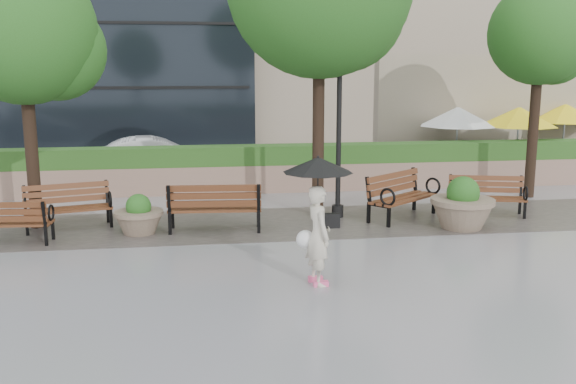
{
  "coord_description": "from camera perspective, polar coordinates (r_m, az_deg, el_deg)",
  "views": [
    {
      "loc": [
        -1.63,
        -11.42,
        3.62
      ],
      "look_at": [
        0.19,
        1.22,
        1.1
      ],
      "focal_mm": 40.0,
      "sensor_mm": 36.0,
      "label": 1
    }
  ],
  "objects": [
    {
      "name": "cafe_hedge",
      "position": [
        22.19,
        20.53,
        2.24
      ],
      "size": [
        8.0,
        0.5,
        0.9
      ],
      "primitive_type": "cube",
      "color": "#234F1A",
      "rests_on": "ground"
    },
    {
      "name": "bench_1",
      "position": [
        15.25,
        -18.9,
        -2.03
      ],
      "size": [
        1.99,
        1.2,
        1.0
      ],
      "rotation": [
        0.0,
        0.0,
        0.26
      ],
      "color": "brown",
      "rests_on": "ground"
    },
    {
      "name": "tree_2",
      "position": [
        19.09,
        21.79,
        12.57
      ],
      "size": [
        2.95,
        2.77,
        5.86
      ],
      "color": "black",
      "rests_on": "ground"
    },
    {
      "name": "patio_umb_yellow_a",
      "position": [
        22.16,
        19.84,
        6.29
      ],
      "size": [
        2.5,
        2.5,
        2.3
      ],
      "color": "black",
      "rests_on": "ground"
    },
    {
      "name": "tree_0",
      "position": [
        15.33,
        -21.89,
        12.71
      ],
      "size": [
        3.31,
        3.18,
        5.95
      ],
      "color": "black",
      "rests_on": "ground"
    },
    {
      "name": "planter_right",
      "position": [
        14.97,
        15.23,
        -1.4
      ],
      "size": [
        1.42,
        1.42,
        1.19
      ],
      "color": "#7F6B56",
      "rests_on": "ground"
    },
    {
      "name": "ground",
      "position": [
        12.09,
        -0.09,
        -6.25
      ],
      "size": [
        100.0,
        100.0,
        0.0
      ],
      "primitive_type": "plane",
      "color": "gray",
      "rests_on": "ground"
    },
    {
      "name": "car_right",
      "position": [
        21.37,
        -11.69,
        3.0
      ],
      "size": [
        4.21,
        1.84,
        1.34
      ],
      "primitive_type": "imported",
      "rotation": [
        0.0,
        0.0,
        1.68
      ],
      "color": "silver",
      "rests_on": "ground"
    },
    {
      "name": "pedestrian",
      "position": [
        10.63,
        2.68,
        -1.42
      ],
      "size": [
        1.17,
        1.17,
        2.15
      ],
      "rotation": [
        0.0,
        0.0,
        1.75
      ],
      "color": "beige",
      "rests_on": "ground"
    },
    {
      "name": "bench_2",
      "position": [
        14.33,
        -6.51,
        -2.2
      ],
      "size": [
        2.09,
        0.96,
        1.09
      ],
      "rotation": [
        0.0,
        0.0,
        3.07
      ],
      "color": "brown",
      "rests_on": "ground"
    },
    {
      "name": "bench_3",
      "position": [
        15.65,
        10.1,
        -1.17
      ],
      "size": [
        2.08,
        1.87,
        1.09
      ],
      "rotation": [
        0.0,
        0.0,
        0.66
      ],
      "color": "brown",
      "rests_on": "ground"
    },
    {
      "name": "hedge_wall",
      "position": [
        18.73,
        -3.12,
        2.07
      ],
      "size": [
        24.0,
        0.8,
        1.35
      ],
      "color": "#93705F",
      "rests_on": "ground"
    },
    {
      "name": "cobble_strip",
      "position": [
        14.96,
        -1.71,
        -2.83
      ],
      "size": [
        28.0,
        3.2,
        0.01
      ],
      "primitive_type": "cube",
      "color": "#383330",
      "rests_on": "ground"
    },
    {
      "name": "patio_umb_yellow_b",
      "position": [
        24.51,
        23.42,
        6.44
      ],
      "size": [
        2.5,
        2.5,
        2.3
      ],
      "color": "black",
      "rests_on": "ground"
    },
    {
      "name": "lamppost",
      "position": [
        15.32,
        4.53,
        4.84
      ],
      "size": [
        0.28,
        0.28,
        4.38
      ],
      "color": "black",
      "rests_on": "ground"
    },
    {
      "name": "planter_left",
      "position": [
        14.37,
        -13.1,
        -2.3
      ],
      "size": [
        1.06,
        1.06,
        0.89
      ],
      "color": "#7F6B56",
      "rests_on": "ground"
    },
    {
      "name": "cafe_wall",
      "position": [
        24.2,
        19.34,
        6.7
      ],
      "size": [
        10.0,
        0.6,
        4.0
      ],
      "primitive_type": "cube",
      "color": "tan",
      "rests_on": "ground"
    },
    {
      "name": "asphalt_street",
      "position": [
        22.77,
        -4.0,
        1.99
      ],
      "size": [
        40.0,
        7.0,
        0.0
      ],
      "primitive_type": "cube",
      "color": "black",
      "rests_on": "ground"
    },
    {
      "name": "bench_4",
      "position": [
        16.43,
        17.23,
        -1.05
      ],
      "size": [
        1.9,
        1.14,
        0.96
      ],
      "rotation": [
        0.0,
        0.0,
        -0.26
      ],
      "color": "brown",
      "rests_on": "ground"
    },
    {
      "name": "patio_umb_white",
      "position": [
        21.6,
        14.86,
        6.46
      ],
      "size": [
        2.5,
        2.5,
        2.3
      ],
      "color": "black",
      "rests_on": "ground"
    },
    {
      "name": "bench_0",
      "position": [
        14.44,
        -23.59,
        -3.18
      ],
      "size": [
        1.78,
        0.82,
        0.93
      ],
      "rotation": [
        0.0,
        0.0,
        3.06
      ],
      "color": "brown",
      "rests_on": "ground"
    }
  ]
}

